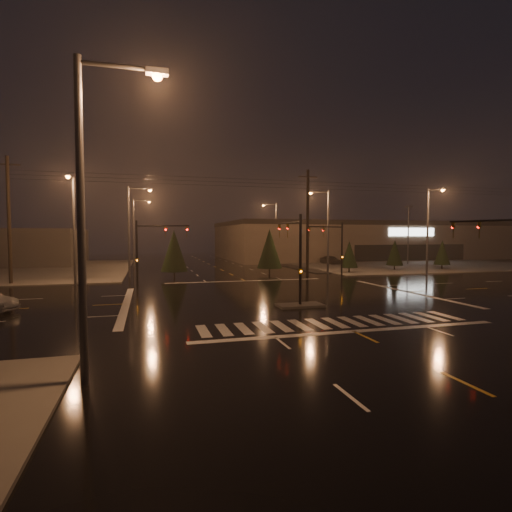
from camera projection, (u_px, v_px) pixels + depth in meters
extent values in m
plane|color=black|center=(280.00, 297.00, 29.84)|extent=(140.00, 140.00, 0.00)
cube|color=#4D4A45|center=(393.00, 263.00, 66.63)|extent=(36.00, 36.00, 0.12)
cube|color=#4D4A45|center=(300.00, 305.00, 25.98)|extent=(3.00, 1.60, 0.15)
cube|color=beige|center=(335.00, 323.00, 21.17)|extent=(15.00, 2.60, 0.01)
cube|color=beige|center=(354.00, 331.00, 19.24)|extent=(16.00, 0.50, 0.01)
cube|color=beige|center=(245.00, 281.00, 40.43)|extent=(16.00, 0.50, 0.01)
cube|color=black|center=(426.00, 263.00, 66.03)|extent=(50.00, 24.00, 0.08)
cube|color=brown|center=(368.00, 241.00, 83.18)|extent=(60.00, 28.00, 7.00)
cube|color=black|center=(369.00, 225.00, 83.01)|extent=(60.20, 28.20, 0.80)
cube|color=white|center=(412.00, 232.00, 69.51)|extent=(9.00, 0.20, 1.40)
cube|color=black|center=(411.00, 253.00, 69.75)|extent=(22.00, 0.15, 2.80)
cylinder|color=black|center=(300.00, 261.00, 25.83)|extent=(0.18, 0.18, 6.00)
cylinder|color=black|center=(289.00, 223.00, 27.87)|extent=(0.12, 4.50, 0.12)
imported|color=#594707|center=(279.00, 224.00, 29.82)|extent=(0.16, 0.20, 1.00)
cube|color=#594707|center=(300.00, 271.00, 25.87)|extent=(0.25, 0.18, 0.35)
cylinder|color=black|center=(342.00, 251.00, 42.56)|extent=(0.18, 0.18, 6.00)
cylinder|color=black|center=(325.00, 227.00, 40.99)|extent=(4.74, 1.82, 0.12)
imported|color=#594707|center=(309.00, 227.00, 39.69)|extent=(0.24, 0.22, 1.00)
cube|color=#594707|center=(342.00, 257.00, 42.60)|extent=(0.25, 0.18, 0.35)
cylinder|color=black|center=(137.00, 253.00, 37.03)|extent=(0.18, 0.18, 6.00)
cylinder|color=black|center=(163.00, 226.00, 36.70)|extent=(4.74, 1.82, 0.12)
imported|color=#594707|center=(187.00, 226.00, 36.51)|extent=(0.24, 0.22, 1.00)
cube|color=#594707|center=(137.00, 260.00, 37.07)|extent=(0.25, 0.18, 0.35)
cylinder|color=black|center=(483.00, 221.00, 23.83)|extent=(1.48, 3.80, 0.12)
imported|color=#594707|center=(453.00, 222.00, 25.30)|extent=(0.22, 0.24, 1.00)
cylinder|color=#38383A|center=(81.00, 224.00, 12.10)|extent=(0.24, 0.24, 10.00)
cylinder|color=#38383A|center=(120.00, 66.00, 12.16)|extent=(2.40, 0.14, 0.14)
cube|color=#38383A|center=(157.00, 72.00, 12.46)|extent=(0.70, 0.30, 0.18)
sphere|color=orange|center=(157.00, 76.00, 12.46)|extent=(0.32, 0.32, 0.32)
cylinder|color=#38383A|center=(129.00, 232.00, 43.89)|extent=(0.24, 0.24, 10.00)
cylinder|color=#38383A|center=(139.00, 188.00, 43.95)|extent=(2.40, 0.14, 0.14)
cube|color=#38383A|center=(150.00, 189.00, 44.24)|extent=(0.70, 0.30, 0.18)
sphere|color=orange|center=(150.00, 190.00, 44.25)|extent=(0.32, 0.32, 0.32)
cylinder|color=#38383A|center=(134.00, 233.00, 59.30)|extent=(0.24, 0.24, 10.00)
cylinder|color=#38383A|center=(141.00, 201.00, 59.36)|extent=(2.40, 0.14, 0.14)
cube|color=#38383A|center=(149.00, 201.00, 59.66)|extent=(0.70, 0.30, 0.18)
sphere|color=orange|center=(149.00, 202.00, 59.66)|extent=(0.32, 0.32, 0.32)
cylinder|color=#38383A|center=(328.00, 232.00, 48.02)|extent=(0.24, 0.24, 10.00)
cylinder|color=#38383A|center=(319.00, 192.00, 47.45)|extent=(2.40, 0.14, 0.14)
cube|color=#38383A|center=(311.00, 192.00, 47.16)|extent=(0.70, 0.30, 0.18)
sphere|color=orange|center=(311.00, 193.00, 47.17)|extent=(0.32, 0.32, 0.32)
cylinder|color=#38383A|center=(276.00, 233.00, 67.28)|extent=(0.24, 0.24, 10.00)
cylinder|color=#38383A|center=(270.00, 204.00, 66.72)|extent=(2.40, 0.14, 0.14)
cube|color=#38383A|center=(263.00, 205.00, 66.43)|extent=(0.70, 0.30, 0.18)
sphere|color=orange|center=(263.00, 205.00, 66.44)|extent=(0.32, 0.32, 0.32)
cylinder|color=#38383A|center=(74.00, 231.00, 36.44)|extent=(0.24, 0.24, 10.00)
cylinder|color=#38383A|center=(70.00, 176.00, 35.03)|extent=(0.14, 2.40, 0.14)
cube|color=#38383A|center=(68.00, 175.00, 33.98)|extent=(0.30, 0.70, 0.18)
sphere|color=orange|center=(68.00, 177.00, 33.98)|extent=(0.32, 0.32, 0.32)
cylinder|color=#38383A|center=(428.00, 232.00, 46.45)|extent=(0.24, 0.24, 10.00)
cylinder|color=#38383A|center=(436.00, 190.00, 45.04)|extent=(0.14, 2.40, 0.14)
cube|color=#38383A|center=(443.00, 189.00, 43.98)|extent=(0.30, 0.70, 0.18)
sphere|color=orange|center=(443.00, 190.00, 43.99)|extent=(0.32, 0.32, 0.32)
cylinder|color=black|center=(9.00, 221.00, 37.22)|extent=(0.32, 0.32, 12.00)
cube|color=black|center=(7.00, 164.00, 36.94)|extent=(2.20, 0.12, 0.12)
cylinder|color=black|center=(308.00, 223.00, 45.12)|extent=(0.32, 0.32, 12.00)
cube|color=black|center=(308.00, 177.00, 44.85)|extent=(2.20, 0.12, 0.12)
cylinder|color=black|center=(349.00, 270.00, 48.79)|extent=(0.18, 0.18, 0.70)
cone|color=black|center=(349.00, 254.00, 48.69)|extent=(2.08, 2.08, 3.25)
cylinder|color=black|center=(394.00, 268.00, 52.38)|extent=(0.18, 0.18, 0.70)
cone|color=black|center=(395.00, 252.00, 52.27)|extent=(2.14, 2.14, 3.35)
cylinder|color=black|center=(442.00, 267.00, 53.46)|extent=(0.18, 0.18, 0.70)
cone|color=black|center=(442.00, 252.00, 53.36)|extent=(2.09, 2.09, 3.26)
cylinder|color=black|center=(174.00, 275.00, 43.47)|extent=(0.18, 0.18, 0.70)
cone|color=black|center=(174.00, 251.00, 43.34)|extent=(2.90, 2.90, 4.53)
cylinder|color=black|center=(270.00, 271.00, 47.82)|extent=(0.18, 0.18, 0.70)
cone|color=black|center=(270.00, 249.00, 47.68)|extent=(3.00, 3.00, 4.69)
imported|color=black|center=(331.00, 260.00, 62.98)|extent=(2.35, 4.44, 1.44)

